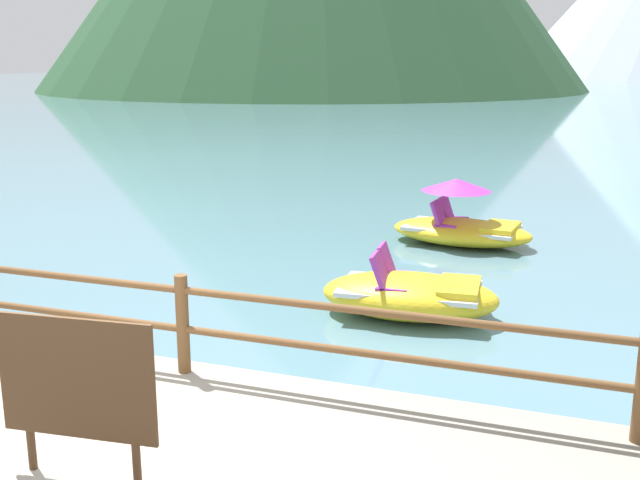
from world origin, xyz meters
TOP-DOWN VIEW (x-y plane):
  - ground_plane at (0.00, 40.00)m, footprint 200.00×200.00m
  - dock_railing at (0.00, 1.55)m, footprint 23.92×0.12m
  - sign_board at (0.24, -0.31)m, footprint 1.18×0.17m
  - pedal_boat_1 at (1.40, 4.90)m, footprint 2.38×1.45m
  - pedal_boat_2 at (1.38, 9.04)m, footprint 2.62×1.54m

SIDE VIEW (x-z plane):
  - ground_plane at x=0.00m, z-range 0.00..0.00m
  - pedal_boat_1 at x=1.40m, z-range -0.14..0.74m
  - pedal_boat_2 at x=1.38m, z-range -0.21..0.97m
  - dock_railing at x=0.00m, z-range 0.50..1.45m
  - sign_board at x=0.24m, z-range 0.53..1.72m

